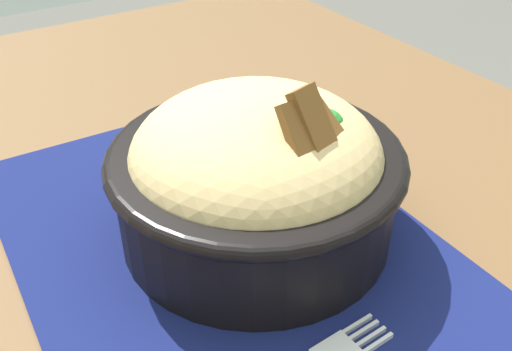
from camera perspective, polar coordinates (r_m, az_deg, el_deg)
name	(u,v)px	position (r m, az deg, el deg)	size (l,w,h in m)	color
placemat	(238,259)	(0.42, -1.79, -8.29)	(0.45, 0.28, 0.00)	#11194C
bowl	(257,172)	(0.41, 0.07, 0.35)	(0.25, 0.25, 0.13)	black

